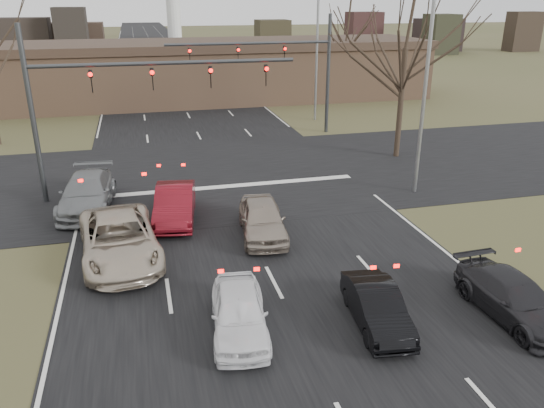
# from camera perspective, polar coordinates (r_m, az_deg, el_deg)

# --- Properties ---
(ground) EXTENTS (360.00, 360.00, 0.00)m
(ground) POSITION_cam_1_polar(r_m,az_deg,el_deg) (15.64, 3.02, -13.74)
(ground) COLOR #424524
(ground) RESTS_ON ground
(road_main) EXTENTS (14.00, 300.00, 0.02)m
(road_main) POSITION_cam_1_polar(r_m,az_deg,el_deg) (72.85, -11.37, 13.85)
(road_main) COLOR black
(road_main) RESTS_ON ground
(road_cross) EXTENTS (200.00, 14.00, 0.02)m
(road_cross) POSITION_cam_1_polar(r_m,az_deg,el_deg) (28.90, -5.74, 3.15)
(road_cross) COLOR black
(road_cross) RESTS_ON ground
(building) EXTENTS (42.40, 10.40, 5.30)m
(building) POSITION_cam_1_polar(r_m,az_deg,el_deg) (50.93, -7.67, 14.02)
(building) COLOR #8C664B
(building) RESTS_ON ground
(mast_arm_near) EXTENTS (12.12, 0.24, 8.00)m
(mast_arm_near) POSITION_cam_1_polar(r_m,az_deg,el_deg) (25.53, -17.37, 11.58)
(mast_arm_near) COLOR #383A3D
(mast_arm_near) RESTS_ON ground
(mast_arm_far) EXTENTS (11.12, 0.24, 8.00)m
(mast_arm_far) POSITION_cam_1_polar(r_m,az_deg,el_deg) (36.83, 1.84, 15.14)
(mast_arm_far) COLOR #383A3D
(mast_arm_far) RESTS_ON ground
(streetlight_right_near) EXTENTS (2.34, 0.25, 10.00)m
(streetlight_right_near) POSITION_cam_1_polar(r_m,az_deg,el_deg) (25.81, 15.91, 12.99)
(streetlight_right_near) COLOR gray
(streetlight_right_near) RESTS_ON ground
(streetlight_right_far) EXTENTS (2.34, 0.25, 10.00)m
(streetlight_right_far) POSITION_cam_1_polar(r_m,az_deg,el_deg) (41.51, 4.62, 16.57)
(streetlight_right_far) COLOR gray
(streetlight_right_far) RESTS_ON ground
(tree_right_far) EXTENTS (5.40, 5.40, 9.00)m
(tree_right_far) POSITION_cam_1_polar(r_m,az_deg,el_deg) (50.88, 8.05, 18.85)
(tree_right_far) COLOR black
(tree_right_far) RESTS_ON ground
(car_silver_suv) EXTENTS (3.23, 6.01, 1.60)m
(car_silver_suv) POSITION_cam_1_polar(r_m,az_deg,el_deg) (20.04, -16.10, -3.64)
(car_silver_suv) COLOR #C0B19B
(car_silver_suv) RESTS_ON ground
(car_white_sedan) EXTENTS (2.02, 4.03, 1.32)m
(car_white_sedan) POSITION_cam_1_polar(r_m,az_deg,el_deg) (15.35, -3.56, -11.54)
(car_white_sedan) COLOR white
(car_white_sedan) RESTS_ON ground
(car_black_hatch) EXTENTS (1.66, 3.74, 1.19)m
(car_black_hatch) POSITION_cam_1_polar(r_m,az_deg,el_deg) (15.98, 11.19, -10.77)
(car_black_hatch) COLOR black
(car_black_hatch) RESTS_ON ground
(car_charcoal_sedan) EXTENTS (1.91, 4.35, 1.24)m
(car_charcoal_sedan) POSITION_cam_1_polar(r_m,az_deg,el_deg) (17.59, 24.59, -9.17)
(car_charcoal_sedan) COLOR black
(car_charcoal_sedan) RESTS_ON ground
(car_grey_ahead) EXTENTS (2.59, 5.47, 1.54)m
(car_grey_ahead) POSITION_cam_1_polar(r_m,az_deg,el_deg) (25.28, -19.28, 1.14)
(car_grey_ahead) COLOR slate
(car_grey_ahead) RESTS_ON ground
(car_red_ahead) EXTENTS (2.19, 4.72, 1.50)m
(car_red_ahead) POSITION_cam_1_polar(r_m,az_deg,el_deg) (23.04, -10.40, 0.03)
(car_red_ahead) COLOR maroon
(car_red_ahead) RESTS_ON ground
(car_silver_ahead) EXTENTS (2.21, 4.45, 1.46)m
(car_silver_ahead) POSITION_cam_1_polar(r_m,az_deg,el_deg) (21.17, -1.04, -1.62)
(car_silver_ahead) COLOR #9F9181
(car_silver_ahead) RESTS_ON ground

